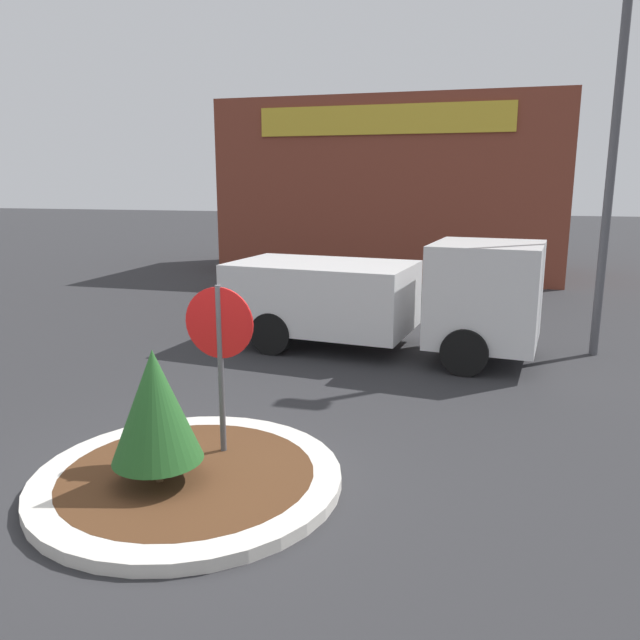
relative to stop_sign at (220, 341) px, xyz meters
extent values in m
plane|color=#2D2D30|center=(-0.14, -0.65, -1.48)|extent=(120.00, 120.00, 0.00)
cylinder|color=beige|center=(-0.14, -0.65, -1.41)|extent=(3.37, 3.37, 0.14)
cylinder|color=#4C2D19|center=(-0.14, -0.65, -1.41)|extent=(2.77, 2.77, 0.14)
cylinder|color=#4C4C51|center=(0.00, 0.00, -0.42)|extent=(0.07, 0.07, 2.12)
cylinder|color=#B71414|center=(0.00, 0.00, 0.21)|extent=(0.83, 0.03, 0.83)
cylinder|color=brown|center=(-0.33, -0.91, -1.21)|extent=(0.08, 0.08, 0.25)
cone|color=#235623|center=(-0.33, -0.91, -0.49)|extent=(0.96, 0.96, 1.20)
cube|color=silver|center=(2.87, 5.21, -0.20)|extent=(2.10, 2.28, 1.82)
cube|color=silver|center=(-0.30, 5.55, -0.45)|extent=(3.76, 2.57, 1.32)
cube|color=black|center=(3.52, 5.14, 0.12)|extent=(0.24, 1.87, 0.64)
cylinder|color=black|center=(2.80, 6.23, -1.07)|extent=(0.84, 0.33, 0.82)
cylinder|color=black|center=(2.58, 4.22, -1.07)|extent=(0.84, 0.33, 0.82)
cylinder|color=black|center=(-0.84, 6.62, -1.07)|extent=(0.84, 0.33, 0.82)
cylinder|color=black|center=(-1.06, 4.61, -1.07)|extent=(0.84, 0.33, 0.82)
cube|color=brown|center=(-0.62, 16.87, 1.51)|extent=(11.52, 6.00, 5.97)
cube|color=gold|center=(-0.62, 13.84, 3.68)|extent=(8.06, 0.08, 0.90)
cylinder|color=#4C4C51|center=(4.92, 6.24, 2.04)|extent=(0.16, 0.16, 7.03)
camera|label=1|loc=(2.95, -6.33, 1.78)|focal=35.00mm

